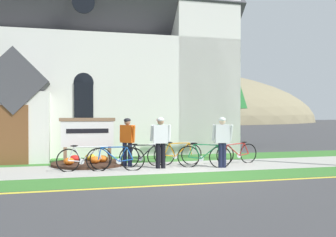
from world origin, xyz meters
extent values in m
plane|color=#3D3D3F|center=(0.00, 4.00, 0.00)|extent=(140.00, 140.00, 0.00)
cube|color=#A8A59E|center=(-2.58, 1.74, 0.01)|extent=(32.00, 2.67, 0.01)
cube|color=#38722D|center=(-2.58, -0.42, 0.00)|extent=(32.00, 1.65, 0.01)
cube|color=#38722D|center=(-2.58, 4.21, 0.00)|extent=(24.00, 2.26, 0.01)
cube|color=yellow|center=(-2.58, -1.40, 0.00)|extent=(28.00, 0.16, 0.01)
cube|color=silver|center=(-2.58, 9.83, 2.57)|extent=(13.86, 8.98, 5.14)
cube|color=#424247|center=(-2.58, 9.83, 6.77)|extent=(14.36, 9.14, 9.14)
cube|color=silver|center=(2.90, 6.79, 6.02)|extent=(2.90, 2.90, 12.05)
cube|color=silver|center=(-5.07, 4.54, 1.30)|extent=(2.40, 1.60, 2.60)
cube|color=#424247|center=(-5.07, 4.54, 2.95)|extent=(2.40, 1.80, 2.40)
cube|color=brown|center=(-5.07, 3.72, 1.05)|extent=(1.00, 0.06, 2.10)
cube|color=black|center=(-2.58, 5.31, 2.10)|extent=(0.76, 0.06, 1.90)
cone|color=black|center=(-2.58, 5.31, 3.05)|extent=(0.80, 0.06, 0.80)
cylinder|color=black|center=(-2.58, 5.31, 6.28)|extent=(0.90, 0.06, 0.90)
cube|color=#7F6047|center=(-3.32, 3.48, 0.30)|extent=(0.12, 0.12, 0.60)
cube|color=#7F6047|center=(-1.75, 3.46, 0.30)|extent=(0.12, 0.12, 0.60)
cube|color=white|center=(-2.54, 3.47, 1.06)|extent=(1.87, 0.10, 0.92)
cube|color=#7F6047|center=(-2.54, 3.47, 1.58)|extent=(1.99, 0.14, 0.12)
cube|color=black|center=(-2.54, 3.43, 1.17)|extent=(1.49, 0.03, 0.16)
cylinder|color=#382319|center=(-2.54, 3.00, 0.05)|extent=(2.54, 2.54, 0.10)
ellipsoid|color=orange|center=(-2.06, 2.89, 0.22)|extent=(0.36, 0.36, 0.24)
ellipsoid|color=gold|center=(-2.44, 3.51, 0.22)|extent=(0.36, 0.36, 0.24)
ellipsoid|color=red|center=(-2.99, 3.22, 0.22)|extent=(0.36, 0.36, 0.24)
ellipsoid|color=orange|center=(-3.21, 2.47, 0.22)|extent=(0.36, 0.36, 0.24)
ellipsoid|color=orange|center=(-2.35, 2.63, 0.22)|extent=(0.36, 0.36, 0.24)
torus|color=black|center=(-1.27, 1.28, 0.36)|extent=(0.75, 0.14, 0.75)
torus|color=black|center=(-2.33, 1.43, 0.36)|extent=(0.75, 0.14, 0.75)
cylinder|color=#194CA5|center=(-1.97, 1.38, 0.53)|extent=(0.58, 0.12, 0.47)
cylinder|color=#194CA5|center=(-1.86, 1.36, 0.75)|extent=(0.79, 0.15, 0.04)
cylinder|color=#194CA5|center=(-1.58, 1.32, 0.53)|extent=(0.27, 0.07, 0.47)
cylinder|color=#194CA5|center=(-1.48, 1.31, 0.33)|extent=(0.43, 0.10, 0.09)
cylinder|color=#194CA5|center=(-1.37, 1.29, 0.56)|extent=(0.23, 0.07, 0.41)
cylinder|color=#194CA5|center=(-2.29, 1.42, 0.55)|extent=(0.12, 0.05, 0.40)
ellipsoid|color=black|center=(-1.46, 1.30, 0.79)|extent=(0.25, 0.11, 0.05)
cylinder|color=silver|center=(-2.25, 1.42, 0.77)|extent=(0.44, 0.09, 0.03)
cylinder|color=silver|center=(-1.70, 1.34, 0.31)|extent=(0.18, 0.05, 0.18)
torus|color=black|center=(3.12, 2.09, 0.34)|extent=(0.72, 0.16, 0.72)
torus|color=black|center=(2.13, 1.91, 0.34)|extent=(0.72, 0.16, 0.72)
cylinder|color=#A51E19|center=(2.47, 1.97, 0.49)|extent=(0.54, 0.13, 0.43)
cylinder|color=#A51E19|center=(2.58, 1.99, 0.71)|extent=(0.74, 0.17, 0.07)
cylinder|color=#A51E19|center=(2.83, 2.04, 0.51)|extent=(0.26, 0.08, 0.45)
cylinder|color=#A51E19|center=(2.92, 2.05, 0.32)|extent=(0.41, 0.11, 0.09)
cylinder|color=#A51E19|center=(3.03, 2.07, 0.54)|extent=(0.22, 0.07, 0.40)
cylinder|color=#A51E19|center=(2.17, 1.92, 0.52)|extent=(0.12, 0.06, 0.36)
ellipsoid|color=black|center=(2.94, 2.06, 0.76)|extent=(0.25, 0.12, 0.05)
cylinder|color=silver|center=(2.21, 1.92, 0.71)|extent=(0.44, 0.11, 0.03)
cylinder|color=silver|center=(2.73, 2.02, 0.29)|extent=(0.18, 0.05, 0.18)
torus|color=black|center=(-3.24, 1.57, 0.35)|extent=(0.73, 0.18, 0.74)
torus|color=black|center=(-2.22, 1.78, 0.35)|extent=(0.73, 0.18, 0.74)
cylinder|color=#B7B7BC|center=(-2.57, 1.70, 0.51)|extent=(0.56, 0.15, 0.46)
cylinder|color=#B7B7BC|center=(-2.68, 1.68, 0.75)|extent=(0.76, 0.19, 0.08)
cylinder|color=#B7B7BC|center=(-2.95, 1.63, 0.53)|extent=(0.26, 0.09, 0.49)
cylinder|color=#B7B7BC|center=(-3.04, 1.61, 0.32)|extent=(0.42, 0.12, 0.09)
cylinder|color=#B7B7BC|center=(-3.15, 1.59, 0.56)|extent=(0.22, 0.08, 0.43)
cylinder|color=#B7B7BC|center=(-2.26, 1.77, 0.54)|extent=(0.12, 0.06, 0.38)
ellipsoid|color=black|center=(-3.06, 1.60, 0.80)|extent=(0.25, 0.13, 0.05)
cylinder|color=silver|center=(-2.30, 1.76, 0.75)|extent=(0.44, 0.12, 0.03)
cylinder|color=silver|center=(-2.83, 1.65, 0.30)|extent=(0.18, 0.06, 0.18)
torus|color=black|center=(0.00, 2.23, 0.36)|extent=(0.75, 0.04, 0.75)
torus|color=black|center=(0.99, 2.23, 0.36)|extent=(0.75, 0.04, 0.75)
cylinder|color=orange|center=(0.65, 2.23, 0.54)|extent=(0.54, 0.04, 0.49)
cylinder|color=orange|center=(0.54, 2.23, 0.76)|extent=(0.73, 0.04, 0.05)
cylinder|color=orange|center=(0.28, 2.23, 0.53)|extent=(0.25, 0.04, 0.47)
cylinder|color=orange|center=(0.19, 2.23, 0.33)|extent=(0.40, 0.04, 0.09)
cylinder|color=orange|center=(0.09, 2.23, 0.56)|extent=(0.21, 0.04, 0.41)
cylinder|color=orange|center=(0.95, 2.23, 0.56)|extent=(0.11, 0.04, 0.42)
ellipsoid|color=black|center=(0.17, 2.23, 0.79)|extent=(0.24, 0.08, 0.05)
cylinder|color=silver|center=(0.91, 2.23, 0.79)|extent=(0.44, 0.03, 0.03)
cylinder|color=silver|center=(0.39, 2.23, 0.30)|extent=(0.18, 0.02, 0.18)
torus|color=black|center=(-1.27, 1.96, 0.34)|extent=(0.71, 0.21, 0.72)
torus|color=black|center=(-0.28, 2.21, 0.34)|extent=(0.71, 0.21, 0.72)
cylinder|color=black|center=(-0.62, 2.13, 0.51)|extent=(0.55, 0.17, 0.46)
cylinder|color=black|center=(-0.73, 2.10, 0.73)|extent=(0.75, 0.22, 0.05)
cylinder|color=black|center=(-0.98, 2.03, 0.52)|extent=(0.26, 0.10, 0.47)
cylinder|color=black|center=(-1.07, 2.01, 0.32)|extent=(0.41, 0.14, 0.09)
cylinder|color=black|center=(-1.18, 1.98, 0.54)|extent=(0.22, 0.09, 0.41)
cylinder|color=black|center=(-0.32, 2.20, 0.54)|extent=(0.12, 0.06, 0.39)
ellipsoid|color=black|center=(-1.09, 2.01, 0.77)|extent=(0.25, 0.14, 0.05)
cylinder|color=silver|center=(-0.36, 2.19, 0.75)|extent=(0.43, 0.14, 0.03)
cylinder|color=silver|center=(-0.87, 2.06, 0.29)|extent=(0.18, 0.06, 0.18)
torus|color=black|center=(0.65, 1.54, 0.35)|extent=(0.71, 0.30, 0.74)
torus|color=black|center=(1.64, 1.17, 0.35)|extent=(0.71, 0.30, 0.74)
cylinder|color=#19723F|center=(1.30, 1.30, 0.53)|extent=(0.55, 0.24, 0.48)
cylinder|color=#19723F|center=(1.20, 1.34, 0.76)|extent=(0.74, 0.31, 0.06)
cylinder|color=#19723F|center=(0.94, 1.43, 0.54)|extent=(0.26, 0.13, 0.49)
cylinder|color=#19723F|center=(0.85, 1.47, 0.33)|extent=(0.41, 0.18, 0.09)
cylinder|color=#19723F|center=(0.74, 1.51, 0.57)|extent=(0.22, 0.11, 0.44)
cylinder|color=#19723F|center=(1.60, 1.18, 0.55)|extent=(0.12, 0.08, 0.40)
ellipsoid|color=black|center=(0.83, 1.47, 0.81)|extent=(0.25, 0.16, 0.05)
cylinder|color=silver|center=(1.56, 1.20, 0.77)|extent=(0.42, 0.18, 0.03)
cylinder|color=silver|center=(1.05, 1.39, 0.30)|extent=(0.18, 0.08, 0.18)
cylinder|color=black|center=(-0.22, 1.52, 0.41)|extent=(0.15, 0.15, 0.83)
cylinder|color=black|center=(-0.39, 1.54, 0.41)|extent=(0.15, 0.15, 0.83)
cube|color=silver|center=(-0.31, 1.53, 1.13)|extent=(0.49, 0.27, 0.61)
sphere|color=#936B51|center=(-0.31, 1.53, 1.54)|extent=(0.21, 0.21, 0.21)
ellipsoid|color=silver|center=(-0.31, 1.53, 1.60)|extent=(0.26, 0.30, 0.15)
cylinder|color=silver|center=(-0.03, 1.45, 1.16)|extent=(0.09, 0.17, 0.55)
cylinder|color=silver|center=(-0.58, 1.61, 1.16)|extent=(0.09, 0.25, 0.55)
cylinder|color=#191E38|center=(-1.36, 2.34, 0.41)|extent=(0.15, 0.15, 0.81)
cylinder|color=#191E38|center=(-1.21, 2.20, 0.41)|extent=(0.15, 0.15, 0.81)
cube|color=#E55914|center=(-1.29, 2.27, 1.11)|extent=(0.48, 0.45, 0.59)
sphere|color=#936B51|center=(-1.29, 2.27, 1.51)|extent=(0.21, 0.21, 0.21)
ellipsoid|color=black|center=(-1.29, 2.27, 1.57)|extent=(0.34, 0.34, 0.15)
cylinder|color=#E55914|center=(-1.47, 2.49, 1.14)|extent=(0.09, 0.15, 0.54)
cylinder|color=#E55914|center=(-1.10, 2.06, 1.14)|extent=(0.09, 0.22, 0.54)
cylinder|color=#191E38|center=(1.65, 1.18, 0.41)|extent=(0.15, 0.15, 0.83)
cylinder|color=#191E38|center=(1.77, 1.16, 0.41)|extent=(0.15, 0.15, 0.83)
cube|color=silver|center=(1.71, 1.17, 1.13)|extent=(0.50, 0.29, 0.61)
sphere|color=beige|center=(1.71, 1.17, 1.54)|extent=(0.21, 0.21, 0.21)
ellipsoid|color=silver|center=(1.71, 1.17, 1.60)|extent=(0.27, 0.31, 0.15)
cylinder|color=silver|center=(1.44, 1.26, 1.16)|extent=(0.09, 0.19, 0.55)
cylinder|color=silver|center=(1.98, 1.07, 1.16)|extent=(0.09, 0.23, 0.55)
cylinder|color=#2D2D33|center=(0.04, 3.03, 0.41)|extent=(0.15, 0.15, 0.81)
cylinder|color=#2D2D33|center=(0.01, 2.83, 0.41)|extent=(0.15, 0.15, 0.81)
cube|color=green|center=(0.02, 2.93, 1.11)|extent=(0.28, 0.48, 0.59)
sphere|color=tan|center=(0.02, 2.93, 1.51)|extent=(0.21, 0.21, 0.21)
ellipsoid|color=red|center=(0.02, 2.93, 1.56)|extent=(0.30, 0.26, 0.15)
cylinder|color=green|center=(0.11, 3.20, 1.14)|extent=(0.09, 0.22, 0.54)
cylinder|color=green|center=(-0.06, 2.66, 1.14)|extent=(0.09, 0.10, 0.53)
cylinder|color=#3D2D1E|center=(4.52, 9.17, 1.03)|extent=(0.30, 0.30, 2.05)
cone|color=#23662D|center=(4.52, 9.17, 5.15)|extent=(3.75, 3.75, 6.20)
ellipsoid|color=#847A5B|center=(9.77, 62.79, 0.00)|extent=(72.26, 46.22, 20.91)
camera|label=1|loc=(-3.38, -10.90, 1.84)|focal=41.94mm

